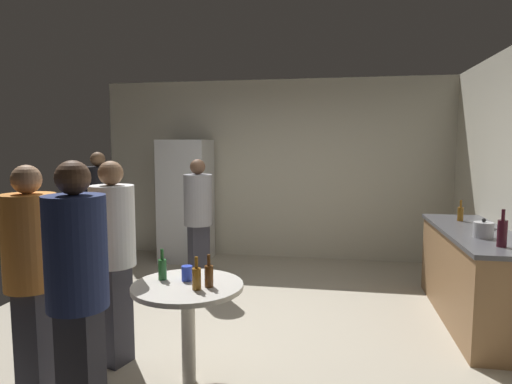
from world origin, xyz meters
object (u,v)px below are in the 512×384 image
beer_bottle_brown (209,275)px  person_in_navy_shirt (77,282)px  beer_bottle_amber (197,278)px  person_in_gray_shirt (198,214)px  kettle (484,230)px  wine_bottle_on_counter (502,233)px  beer_bottle_green (162,268)px  person_in_black_shirt (99,204)px  plastic_cup_blue (187,273)px  person_in_orange_shirt (31,267)px  refrigerator (186,200)px  beer_bottle_on_counter (460,213)px  person_in_white_shirt (113,247)px  foreground_table (188,298)px

beer_bottle_brown → person_in_navy_shirt: 0.91m
beer_bottle_amber → person_in_navy_shirt: person_in_navy_shirt is taller
person_in_navy_shirt → person_in_gray_shirt: size_ratio=1.05×
person_in_gray_shirt → kettle: bearing=32.2°
wine_bottle_on_counter → beer_bottle_green: size_ratio=1.35×
wine_bottle_on_counter → person_in_black_shirt: bearing=161.1°
beer_bottle_green → person_in_gray_shirt: person_in_gray_shirt is taller
beer_bottle_amber → plastic_cup_blue: size_ratio=2.09×
person_in_orange_shirt → beer_bottle_amber: bearing=13.7°
person_in_black_shirt → person_in_gray_shirt: bearing=37.5°
beer_bottle_brown → person_in_orange_shirt: bearing=-160.0°
person_in_orange_shirt → person_in_black_shirt: (-1.11, 2.82, 0.02)m
wine_bottle_on_counter → person_in_orange_shirt: size_ratio=0.19×
refrigerator → beer_bottle_on_counter: (3.54, -1.19, 0.08)m
beer_bottle_brown → beer_bottle_green: (-0.39, 0.10, 0.00)m
kettle → beer_bottle_amber: 2.62m
kettle → person_in_white_shirt: bearing=-160.3°
plastic_cup_blue → person_in_orange_shirt: (-0.89, -0.50, 0.14)m
foreground_table → person_in_white_shirt: (-0.66, 0.17, 0.31)m
beer_bottle_green → person_in_white_shirt: bearing=167.6°
beer_bottle_brown → person_in_orange_shirt: (-1.09, -0.40, 0.12)m
plastic_cup_blue → wine_bottle_on_counter: bearing=18.6°
plastic_cup_blue → person_in_gray_shirt: 2.08m
refrigerator → plastic_cup_blue: bearing=-70.9°
beer_bottle_on_counter → person_in_white_shirt: (-3.04, -1.96, -0.05)m
person_in_orange_shirt → person_in_black_shirt: 3.03m
refrigerator → wine_bottle_on_counter: bearing=-34.6°
wine_bottle_on_counter → beer_bottle_brown: (-2.21, -0.91, -0.20)m
beer_bottle_on_counter → plastic_cup_blue: 3.18m
beer_bottle_on_counter → person_in_gray_shirt: bearing=-179.1°
person_in_white_shirt → person_in_orange_shirt: 0.65m
plastic_cup_blue → foreground_table: bearing=-68.9°
wine_bottle_on_counter → beer_bottle_green: 2.72m
beer_bottle_amber → beer_bottle_green: 0.36m
refrigerator → person_in_navy_shirt: 4.13m
beer_bottle_brown → person_in_orange_shirt: person_in_orange_shirt is taller
beer_bottle_brown → person_in_gray_shirt: person_in_gray_shirt is taller
beer_bottle_on_counter → beer_bottle_green: size_ratio=1.00×
person_in_black_shirt → refrigerator: bearing=96.0°
beer_bottle_brown → person_in_navy_shirt: person_in_navy_shirt is taller
foreground_table → plastic_cup_blue: (-0.03, 0.08, 0.16)m
person_in_white_shirt → person_in_black_shirt: (-1.38, 2.22, 0.02)m
plastic_cup_blue → beer_bottle_brown: bearing=-28.2°
plastic_cup_blue → person_in_orange_shirt: size_ratio=0.07×
refrigerator → plastic_cup_blue: 3.43m
wine_bottle_on_counter → person_in_navy_shirt: (-2.77, -1.62, -0.06)m
refrigerator → person_in_gray_shirt: size_ratio=1.15×
beer_bottle_amber → person_in_black_shirt: person_in_black_shirt is taller
person_in_gray_shirt → beer_bottle_green: bearing=-31.7°
kettle → plastic_cup_blue: 2.65m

